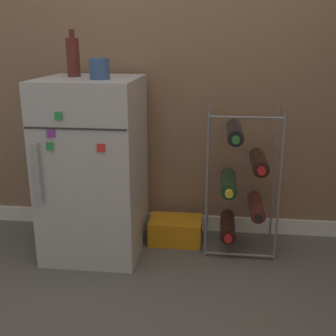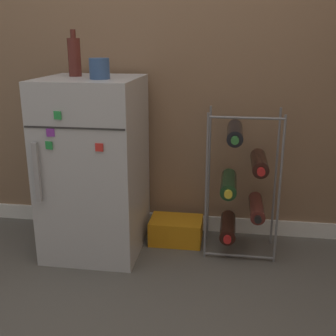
{
  "view_description": "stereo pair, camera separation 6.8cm",
  "coord_description": "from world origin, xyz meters",
  "px_view_note": "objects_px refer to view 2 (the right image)",
  "views": [
    {
      "loc": [
        0.19,
        -1.71,
        1.08
      ],
      "look_at": [
        -0.05,
        0.31,
        0.45
      ],
      "focal_mm": 45.0,
      "sensor_mm": 36.0,
      "label": 1
    },
    {
      "loc": [
        0.26,
        -1.7,
        1.08
      ],
      "look_at": [
        -0.05,
        0.31,
        0.45
      ],
      "focal_mm": 45.0,
      "sensor_mm": 36.0,
      "label": 2
    }
  ],
  "objects_px": {
    "mini_fridge": "(95,167)",
    "wine_rack": "(241,183)",
    "fridge_top_cup": "(99,69)",
    "fridge_top_bottle": "(74,57)",
    "soda_box": "(176,230)"
  },
  "relations": [
    {
      "from": "mini_fridge",
      "to": "wine_rack",
      "type": "relative_size",
      "value": 1.2
    },
    {
      "from": "mini_fridge",
      "to": "wine_rack",
      "type": "height_order",
      "value": "mini_fridge"
    },
    {
      "from": "fridge_top_cup",
      "to": "fridge_top_bottle",
      "type": "distance_m",
      "value": 0.21
    },
    {
      "from": "soda_box",
      "to": "fridge_top_bottle",
      "type": "xyz_separation_m",
      "value": [
        -0.5,
        -0.07,
        0.93
      ]
    },
    {
      "from": "fridge_top_cup",
      "to": "fridge_top_bottle",
      "type": "bearing_deg",
      "value": 143.7
    },
    {
      "from": "fridge_top_cup",
      "to": "wine_rack",
      "type": "bearing_deg",
      "value": 11.55
    },
    {
      "from": "fridge_top_bottle",
      "to": "soda_box",
      "type": "bearing_deg",
      "value": 8.01
    },
    {
      "from": "mini_fridge",
      "to": "soda_box",
      "type": "relative_size",
      "value": 3.18
    },
    {
      "from": "soda_box",
      "to": "fridge_top_bottle",
      "type": "distance_m",
      "value": 1.06
    },
    {
      "from": "fridge_top_cup",
      "to": "fridge_top_bottle",
      "type": "relative_size",
      "value": 0.43
    },
    {
      "from": "soda_box",
      "to": "fridge_top_cup",
      "type": "xyz_separation_m",
      "value": [
        -0.34,
        -0.19,
        0.88
      ]
    },
    {
      "from": "mini_fridge",
      "to": "fridge_top_cup",
      "type": "relative_size",
      "value": 9.55
    },
    {
      "from": "mini_fridge",
      "to": "wine_rack",
      "type": "bearing_deg",
      "value": 5.11
    },
    {
      "from": "mini_fridge",
      "to": "fridge_top_bottle",
      "type": "bearing_deg",
      "value": 151.49
    },
    {
      "from": "soda_box",
      "to": "wine_rack",
      "type": "bearing_deg",
      "value": -8.76
    }
  ]
}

